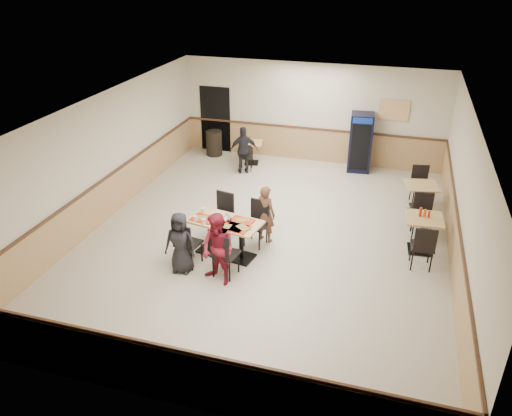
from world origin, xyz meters
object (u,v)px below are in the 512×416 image
(lone_diner, at_px, (244,150))
(trash_bin, at_px, (214,143))
(side_table_near, at_px, (423,229))
(back_table, at_px, (252,149))
(diner_woman_left, at_px, (180,243))
(pepsi_cooler, at_px, (360,142))
(side_table_far, at_px, (420,195))
(diner_woman_right, at_px, (218,250))
(main_table, at_px, (225,232))
(diner_man_opposite, at_px, (265,214))

(lone_diner, height_order, trash_bin, lone_diner)
(side_table_near, relative_size, back_table, 1.08)
(diner_woman_left, xyz_separation_m, trash_bin, (-1.70, 6.37, -0.26))
(side_table_near, xyz_separation_m, trash_bin, (-6.37, 4.20, -0.14))
(back_table, bearing_deg, pepsi_cooler, 6.95)
(lone_diner, distance_m, side_table_far, 5.13)
(side_table_far, bearing_deg, pepsi_cooler, 125.38)
(diner_woman_right, xyz_separation_m, pepsi_cooler, (2.02, 6.57, 0.12))
(diner_woman_right, relative_size, lone_diner, 1.06)
(back_table, distance_m, pepsi_cooler, 3.27)
(main_table, bearing_deg, pepsi_cooler, 78.51)
(diner_woman_left, bearing_deg, main_table, 47.73)
(main_table, height_order, back_table, main_table)
(main_table, height_order, side_table_near, main_table)
(diner_woman_left, xyz_separation_m, pepsi_cooler, (2.88, 6.41, 0.21))
(side_table_near, xyz_separation_m, pepsi_cooler, (-1.79, 4.24, 0.32))
(side_table_far, xyz_separation_m, pepsi_cooler, (-1.74, 2.45, 0.34))
(pepsi_cooler, bearing_deg, trash_bin, 175.54)
(side_table_far, bearing_deg, trash_bin, 159.12)
(main_table, xyz_separation_m, diner_woman_right, (0.21, -0.99, 0.20))
(side_table_near, distance_m, trash_bin, 7.63)
(side_table_far, relative_size, pepsi_cooler, 0.51)
(main_table, distance_m, side_table_far, 5.05)
(diner_woman_right, height_order, pepsi_cooler, pepsi_cooler)
(diner_woman_right, distance_m, pepsi_cooler, 6.87)
(diner_woman_left, height_order, diner_woman_right, diner_woman_right)
(back_table, bearing_deg, lone_diner, -90.00)
(diner_man_opposite, distance_m, back_table, 4.66)
(diner_woman_left, relative_size, trash_bin, 1.64)
(main_table, distance_m, diner_man_opposite, 1.06)
(diner_woman_left, distance_m, pepsi_cooler, 7.03)
(diner_woman_left, height_order, lone_diner, lone_diner)
(diner_woman_left, xyz_separation_m, back_table, (-0.34, 6.02, -0.20))
(diner_woman_left, height_order, back_table, diner_woman_left)
(side_table_far, height_order, back_table, side_table_far)
(main_table, distance_m, trash_bin, 6.02)
(lone_diner, distance_m, back_table, 0.81)
(diner_woman_right, height_order, trash_bin, diner_woman_right)
(back_table, bearing_deg, diner_woman_left, -86.78)
(diner_woman_left, relative_size, side_table_near, 1.60)
(main_table, distance_m, lone_diner, 4.53)
(diner_woman_left, distance_m, side_table_far, 6.09)
(main_table, height_order, diner_woman_right, diner_woman_right)
(diner_man_opposite, xyz_separation_m, pepsi_cooler, (1.58, 4.75, 0.20))
(diner_woman_left, relative_size, lone_diner, 0.93)
(side_table_near, height_order, trash_bin, side_table_near)
(diner_man_opposite, distance_m, trash_bin, 5.59)
(diner_woman_right, bearing_deg, trash_bin, 134.77)
(diner_woman_right, xyz_separation_m, diner_man_opposite, (0.44, 1.82, -0.07))
(main_table, bearing_deg, side_table_near, 28.76)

